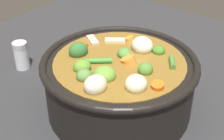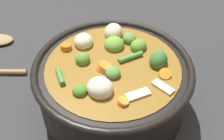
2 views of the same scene
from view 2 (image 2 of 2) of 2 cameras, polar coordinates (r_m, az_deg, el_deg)
The scene contains 2 objects.
ground_plane at distance 0.63m, azimuth 0.15°, elevation -6.84°, with size 1.10×1.10×0.00m, color #2D2D30.
cooking_pot at distance 0.59m, azimuth 0.16°, elevation -2.88°, with size 0.31×0.31×0.14m.
Camera 2 is at (-0.39, -0.10, 0.49)m, focal length 47.26 mm.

